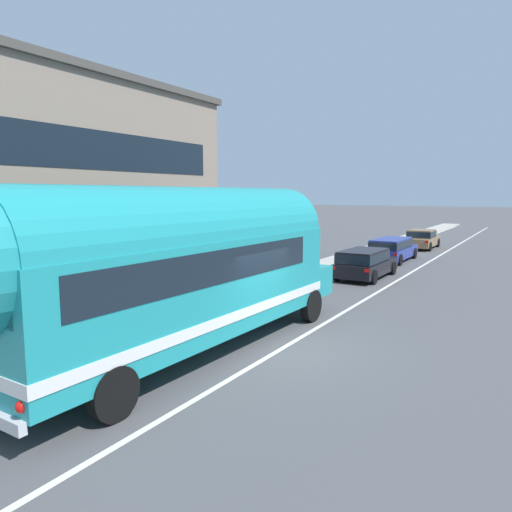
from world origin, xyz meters
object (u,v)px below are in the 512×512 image
Objects in this scene: car_lead at (365,262)px; car_third at (422,238)px; painted_bus at (176,265)px; car_second at (392,248)px.

car_lead is 14.19m from car_third.
painted_bus reaches higher than car_third.
painted_bus is at bearing -91.16° from car_lead.
car_second is 1.06× the size of car_third.
painted_bus is at bearing -89.65° from car_third.
car_third is at bearing 90.35° from painted_bus.
car_second is (-0.44, 6.34, 0.01)m from car_lead.
painted_bus is 2.55× the size of car_second.
car_third is at bearing 91.74° from car_lead.
car_lead is (0.27, 13.11, -1.52)m from painted_bus.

